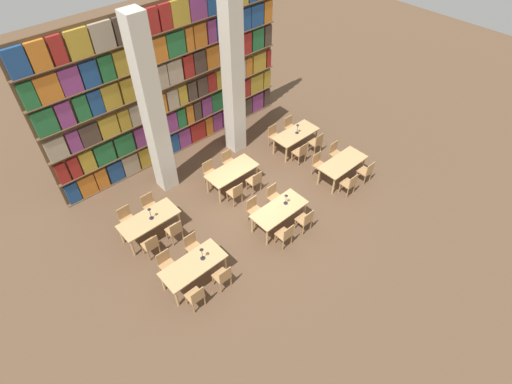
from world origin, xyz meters
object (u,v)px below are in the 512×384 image
Objects in this scene: chair_8 at (350,184)px; reading_table_4 at (232,172)px; chair_7 at (274,196)px; chair_12 at (151,245)px; chair_16 at (236,193)px; desk_lamp_2 at (150,211)px; chair_1 at (166,264)px; pillar_center at (233,77)px; chair_13 at (127,218)px; chair_18 at (255,181)px; desk_lamp_3 at (298,127)px; chair_3 at (193,246)px; desk_lamp_1 at (286,197)px; chair_17 at (210,172)px; chair_23 at (290,127)px; reading_table_5 at (296,135)px; reading_table_3 at (149,221)px; chair_22 at (316,142)px; chair_0 at (196,296)px; chair_15 at (150,205)px; chair_4 at (285,235)px; reading_table_1 at (279,211)px; pillar_left at (153,112)px; chair_14 at (175,230)px; chair_19 at (229,161)px; reading_table_0 at (194,266)px; chair_10 at (366,171)px; chair_2 at (223,276)px; chair_21 at (274,135)px; chair_11 at (335,153)px; chair_9 at (318,164)px; desk_lamp_0 at (202,252)px.

reading_table_4 is (-2.69, 2.95, 0.18)m from chair_8.
chair_7 is 2.64m from chair_8.
chair_16 is at bearing 0.02° from chair_12.
desk_lamp_2 is at bearing 153.72° from chair_8.
chair_1 is 1.00× the size of chair_12.
chair_16 is (-1.97, -2.34, -2.52)m from pillar_center.
chair_18 is at bearing 161.22° from chair_13.
desk_lamp_3 is (0.49, 2.94, 0.54)m from chair_8.
chair_3 and chair_13 have the same top height.
chair_12 is (-6.37, 2.26, 0.00)m from chair_8.
chair_17 is at bearing 102.75° from desk_lamp_1.
desk_lamp_3 is at bearing -149.47° from chair_7.
reading_table_5 is at bearing 59.08° from chair_23.
chair_18 is at bearing -10.68° from reading_table_3.
chair_7 and chair_22 have the same top height.
chair_16 is 4.24m from chair_23.
chair_0 is at bearing -151.26° from chair_18.
chair_23 is at bearing -179.87° from chair_15.
chair_4 is 1.00× the size of chair_17.
chair_7 is (-1.15, -3.31, -2.52)m from pillar_center.
reading_table_5 is (2.76, 1.68, 0.18)m from chair_7.
chair_16 is (-0.37, 1.66, -0.18)m from reading_table_1.
chair_15 is (-2.36, 3.75, 0.00)m from chair_4.
chair_14 is at bearing -117.31° from pillar_left.
chair_14 reaches higher than reading_table_1.
chair_1 and chair_14 have the same top height.
chair_19 is 2.13× the size of desk_lamp_3.
desk_lamp_2 reaches higher than desk_lamp_1.
chair_19 is 1.00× the size of chair_22.
reading_table_0 is 6.91m from chair_10.
chair_10 is at bearing 138.07° from chair_17.
desk_lamp_1 is at bearing -141.82° from desk_lamp_3.
chair_22 is (3.15, -1.38, 0.00)m from chair_19.
chair_21 is at bearing 33.75° from chair_2.
chair_11 is 4.65m from chair_17.
reading_table_3 is at bearing -72.91° from chair_3.
chair_1 and chair_15 have the same top height.
chair_15 is 6.41m from chair_23.
pillar_left reaches higher than chair_0.
pillar_left is at bearing -58.52° from chair_7.
chair_11 reaches higher than reading_table_0.
chair_1 is 7.07m from desk_lamp_3.
reading_table_5 is 4.38× the size of desk_lamp_3.
pillar_center is 3.31× the size of reading_table_3.
chair_4 is 4.43m from chair_15.
desk_lamp_1 is at bearing 165.82° from chair_3.
chair_8 is 1.00× the size of chair_9.
desk_lamp_0 is 0.52× the size of chair_7.
pillar_center reaches higher than chair_12.
chair_21 is at bearing -179.85° from chair_15.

